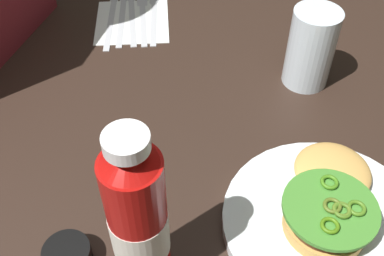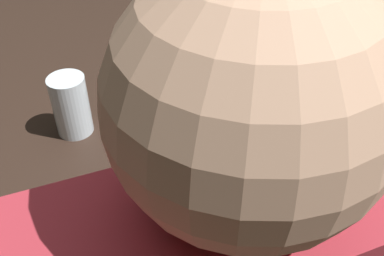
{
  "view_description": "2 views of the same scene",
  "coord_description": "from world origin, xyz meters",
  "views": [
    {
      "loc": [
        -0.5,
        -0.09,
        0.53
      ],
      "look_at": [
        -0.08,
        0.04,
        0.07
      ],
      "focal_mm": 43.16,
      "sensor_mm": 36.0,
      "label": 1
    },
    {
      "loc": [
        0.19,
        0.7,
        0.63
      ],
      "look_at": [
        -0.06,
        0.06,
        0.06
      ],
      "focal_mm": 40.55,
      "sensor_mm": 36.0,
      "label": 2
    }
  ],
  "objects": [
    {
      "name": "ground_plane",
      "position": [
        0.0,
        0.0,
        0.0
      ],
      "size": [
        3.0,
        3.0,
        0.0
      ],
      "primitive_type": "plane",
      "color": "black"
    },
    {
      "name": "condiment_cup",
      "position": [
        -0.28,
        0.14,
        0.01
      ],
      "size": [
        0.06,
        0.06,
        0.03
      ],
      "primitive_type": "cylinder",
      "color": "black",
      "rests_on": "ground_plane"
    },
    {
      "name": "water_glass",
      "position": [
        0.16,
        -0.1,
        0.07
      ],
      "size": [
        0.08,
        0.08,
        0.14
      ],
      "primitive_type": "cylinder",
      "color": "silver",
      "rests_on": "ground_plane"
    },
    {
      "name": "burger_sandwich",
      "position": [
        -0.12,
        -0.16,
        0.04
      ],
      "size": [
        0.2,
        0.12,
        0.05
      ],
      "color": "#D7A050",
      "rests_on": "dinner_plate"
    },
    {
      "name": "ketchup_bottle",
      "position": [
        -0.27,
        0.04,
        0.12
      ],
      "size": [
        0.06,
        0.06,
        0.25
      ],
      "color": "#B1100D",
      "rests_on": "ground_plane"
    },
    {
      "name": "dinner_plate",
      "position": [
        -0.14,
        -0.16,
        0.01
      ],
      "size": [
        0.27,
        0.27,
        0.02
      ],
      "primitive_type": "cylinder",
      "color": "white",
      "rests_on": "ground_plane"
    }
  ]
}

